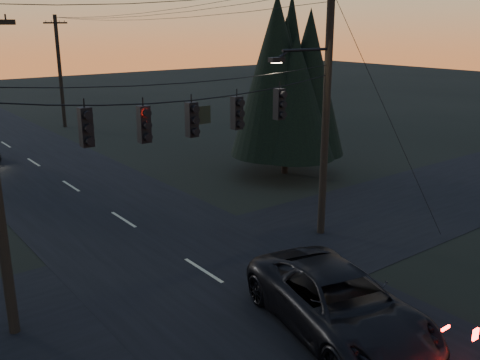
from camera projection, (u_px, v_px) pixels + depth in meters
main_road at (86, 196)px, 25.30m from camera, size 8.00×120.00×0.02m
cross_road at (203, 271)px, 17.68m from camera, size 60.00×7.00×0.02m
utility_pole_right at (321, 233)px, 20.88m from camera, size 5.00×0.30×10.00m
utility_pole_left at (15, 332)px, 14.18m from camera, size 1.80×0.30×8.50m
utility_pole_far_r at (65, 127)px, 42.23m from camera, size 1.80×0.30×8.50m
span_signal_assembly at (193, 117)px, 16.08m from camera, size 11.50×0.44×1.67m
evergreen_right at (287, 82)px, 27.84m from camera, size 4.68×4.68×8.63m
suv_near at (339, 304)px, 13.93m from camera, size 4.07×6.55×1.69m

